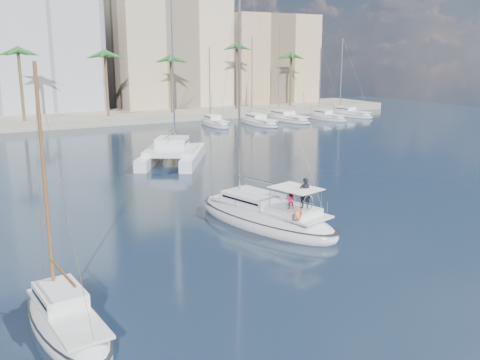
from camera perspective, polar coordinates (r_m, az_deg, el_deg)
ground at (r=31.41m, az=2.59°, el=-6.44°), size 160.00×160.00×0.00m
quay at (r=88.12m, az=-18.70°, el=6.10°), size 120.00×14.00×1.20m
building_beige at (r=102.29m, az=-7.60°, el=12.86°), size 20.00×14.00×20.00m
building_tan_right at (r=109.50m, az=2.84°, el=12.46°), size 18.00×12.00×18.00m
palm_centre at (r=83.61m, az=-18.68°, el=12.41°), size 3.60×3.60×12.30m
palm_right at (r=95.93m, az=2.21°, el=13.11°), size 3.60×3.60×12.30m
main_sloop at (r=34.07m, az=2.71°, el=-3.92°), size 6.37×11.90×16.86m
small_sloop at (r=22.58m, az=-18.00°, el=-14.24°), size 3.08×7.83×10.98m
catamaran at (r=53.81m, az=-7.24°, el=3.04°), size 10.18×11.90×15.76m
seagull at (r=35.74m, az=0.63°, el=-2.69°), size 1.24×0.53×0.23m
moored_yacht_a at (r=81.12m, az=-2.71°, el=5.79°), size 3.37×9.52×11.90m
moored_yacht_b at (r=82.46m, az=1.99°, el=5.92°), size 3.32×10.83×13.72m
moored_yacht_c at (r=87.60m, az=4.99°, el=6.31°), size 3.98×12.33×15.54m
moored_yacht_d at (r=89.79m, az=9.17°, el=6.36°), size 3.52×9.55×11.90m
moored_yacht_e at (r=95.41m, az=11.53°, el=6.67°), size 4.61×11.11×13.72m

